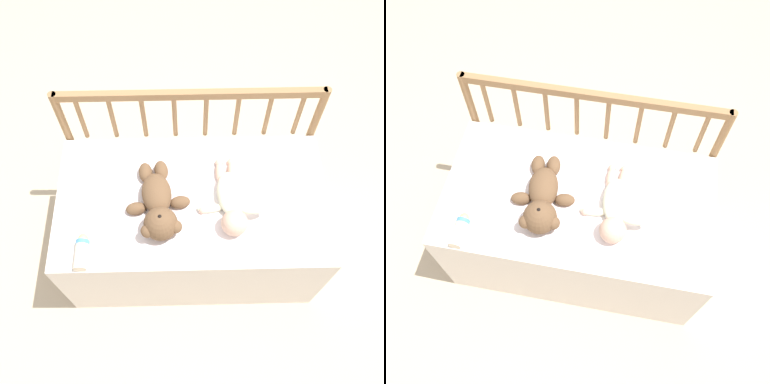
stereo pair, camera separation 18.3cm
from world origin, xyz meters
TOP-DOWN VIEW (x-y plane):
  - ground_plane at (0.00, 0.00)m, footprint 12.00×12.00m
  - crib_mattress at (0.00, 0.00)m, footprint 1.20×0.66m
  - crib_rail at (0.00, 0.35)m, footprint 1.20×0.04m
  - blanket at (0.01, -0.00)m, footprint 0.83×0.51m
  - teddy_bear at (-0.14, -0.07)m, footprint 0.28×0.41m
  - baby at (0.17, -0.04)m, footprint 0.30×0.40m
  - baby_bottle at (-0.45, -0.25)m, footprint 0.06×0.15m

SIDE VIEW (x-z plane):
  - ground_plane at x=0.00m, z-range 0.00..0.00m
  - crib_mattress at x=0.00m, z-range 0.00..0.55m
  - blanket at x=0.01m, z-range 0.55..0.56m
  - baby_bottle at x=-0.45m, z-range 0.55..0.61m
  - baby at x=0.17m, z-range 0.54..0.65m
  - crib_rail at x=0.00m, z-range 0.18..1.02m
  - teddy_bear at x=-0.14m, z-range 0.54..0.68m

